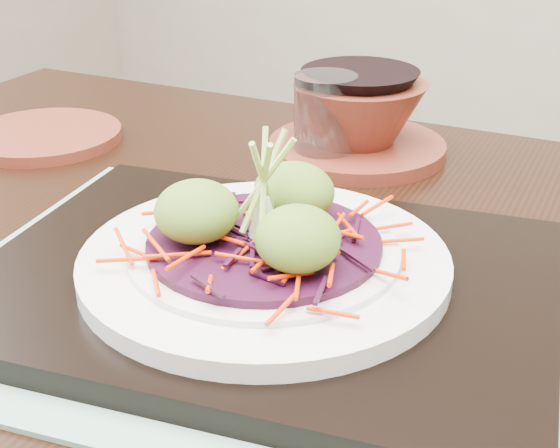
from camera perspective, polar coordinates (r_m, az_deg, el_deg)
The scene contains 11 objects.
dining_table at distance 0.61m, azimuth 1.24°, elevation -11.30°, with size 1.18×0.84×0.70m.
placemat at distance 0.53m, azimuth -1.12°, elevation -5.22°, with size 0.43×0.34×0.00m, color #80A596.
serving_tray at distance 0.52m, azimuth -1.13°, elevation -4.25°, with size 0.38×0.28×0.02m, color black.
white_plate at distance 0.52m, azimuth -1.15°, elevation -2.65°, with size 0.24×0.24×0.02m.
cabbage_bed at distance 0.51m, azimuth -1.16°, elevation -1.43°, with size 0.15×0.15×0.01m, color #340A23.
carrot_julienne at distance 0.51m, azimuth -1.17°, elevation -0.67°, with size 0.19×0.19×0.01m, color red, non-canonical shape.
guacamole_scoops at distance 0.50m, azimuth -1.22°, elevation 0.77°, with size 0.13×0.12×0.04m.
scallion_garnish at distance 0.49m, azimuth -1.20°, elevation 2.76°, with size 0.06×0.06×0.08m, color #A3CF52, non-canonical shape.
terracotta_side_plate at distance 0.85m, azimuth -16.87°, elevation 6.20°, with size 0.16×0.16×0.01m, color maroon.
water_glass at distance 0.75m, azimuth 3.31°, elevation 7.66°, with size 0.06×0.06×0.09m, color white.
terracotta_bowl_set at distance 0.77m, azimuth 5.73°, elevation 7.42°, with size 0.22×0.22×0.07m.
Camera 1 is at (0.15, -0.33, 0.97)m, focal length 50.00 mm.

